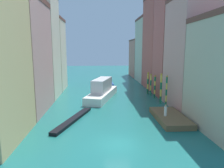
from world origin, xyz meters
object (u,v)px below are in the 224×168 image
object	(u,v)px
mooring_pole_0	(166,91)
mooring_pole_1	(161,88)
waterfront_dock	(170,117)
mooring_pole_4	(148,83)
vaporetto_white	(102,91)
gondola_black	(73,119)
person_on_dock	(166,111)
mooring_pole_3	(151,84)
motorboat_0	(108,83)
mooring_pole_2	(155,87)

from	to	relation	value
mooring_pole_0	mooring_pole_1	xyz separation A→B (m)	(-0.06, 2.68, 0.02)
waterfront_dock	mooring_pole_4	bearing A→B (deg)	86.72
vaporetto_white	waterfront_dock	bearing A→B (deg)	-55.88
mooring_pole_4	gondola_black	size ratio (longest dim) A/B	0.47
person_on_dock	mooring_pole_1	distance (m)	9.28
mooring_pole_4	mooring_pole_3	bearing A→B (deg)	-82.24
vaporetto_white	motorboat_0	bearing A→B (deg)	82.33
motorboat_0	vaporetto_white	bearing A→B (deg)	-97.67
waterfront_dock	motorboat_0	distance (m)	28.26
waterfront_dock	mooring_pole_4	distance (m)	16.33
mooring_pole_1	vaporetto_white	xyz separation A→B (m)	(-10.08, 4.34, -1.22)
waterfront_dock	person_on_dock	world-z (taller)	person_on_dock
mooring_pole_4	waterfront_dock	bearing A→B (deg)	-93.28
gondola_black	motorboat_0	bearing A→B (deg)	77.49
mooring_pole_0	motorboat_0	distance (m)	23.13
mooring_pole_1	mooring_pole_2	size ratio (longest dim) A/B	1.18
mooring_pole_4	motorboat_0	bearing A→B (deg)	124.47
mooring_pole_3	gondola_black	xyz separation A→B (m)	(-13.90, -14.15, -2.10)
waterfront_dock	person_on_dock	bearing A→B (deg)	-153.83
waterfront_dock	person_on_dock	xyz separation A→B (m)	(-0.78, -0.38, 1.05)
vaporetto_white	motorboat_0	size ratio (longest dim) A/B	1.74
mooring_pole_0	mooring_pole_2	distance (m)	6.38
mooring_pole_3	mooring_pole_4	distance (m)	1.53
mooring_pole_3	motorboat_0	distance (m)	15.11
mooring_pole_1	vaporetto_white	distance (m)	11.04
waterfront_dock	mooring_pole_2	world-z (taller)	mooring_pole_2
mooring_pole_1	motorboat_0	size ratio (longest dim) A/B	0.70
person_on_dock	gondola_black	size ratio (longest dim) A/B	0.15
waterfront_dock	mooring_pole_4	size ratio (longest dim) A/B	1.68
waterfront_dock	mooring_pole_2	bearing A→B (deg)	83.88
mooring_pole_4	mooring_pole_0	bearing A→B (deg)	-87.43
motorboat_0	person_on_dock	bearing A→B (deg)	-77.79
person_on_dock	vaporetto_white	bearing A→B (deg)	120.95
mooring_pole_2	mooring_pole_1	bearing A→B (deg)	-89.69
person_on_dock	motorboat_0	bearing A→B (deg)	102.21
mooring_pole_1	mooring_pole_4	bearing A→B (deg)	93.05
mooring_pole_3	mooring_pole_1	bearing A→B (deg)	-88.13
mooring_pole_3	gondola_black	world-z (taller)	mooring_pole_3
mooring_pole_4	mooring_pole_1	bearing A→B (deg)	-86.95
mooring_pole_1	motorboat_0	bearing A→B (deg)	113.31
mooring_pole_2	mooring_pole_0	bearing A→B (deg)	-89.31
mooring_pole_0	mooring_pole_3	xyz separation A→B (m)	(-0.26, 8.78, -0.36)
mooring_pole_0	gondola_black	world-z (taller)	mooring_pole_0
mooring_pole_2	gondola_black	size ratio (longest dim) A/B	0.45
person_on_dock	vaporetto_white	xyz separation A→B (m)	(-7.97, 13.29, 0.06)
gondola_black	motorboat_0	world-z (taller)	motorboat_0
person_on_dock	motorboat_0	distance (m)	28.46
mooring_pole_2	mooring_pole_4	distance (m)	3.94
mooring_pole_1	mooring_pole_2	xyz separation A→B (m)	(-0.02, 3.70, -0.40)
mooring_pole_4	gondola_black	xyz separation A→B (m)	(-13.69, -15.66, -2.17)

